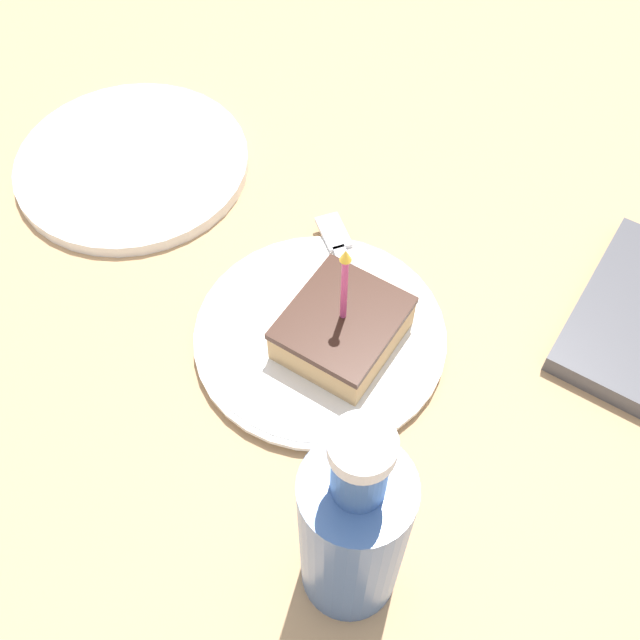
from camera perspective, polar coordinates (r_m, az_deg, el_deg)
The scene contains 6 objects.
ground_plane at distance 0.70m, azimuth 0.50°, elevation -3.30°, with size 2.40×2.40×0.04m.
plate at distance 0.68m, azimuth 0.00°, elevation -1.20°, with size 0.23×0.23×0.01m.
cake_slice at distance 0.66m, azimuth 1.72°, elevation -0.59°, with size 0.09×0.10×0.13m.
fork at distance 0.72m, azimuth 2.42°, elevation 3.83°, with size 0.15×0.12×0.00m.
bottle at distance 0.51m, azimuth 2.53°, elevation -15.83°, with size 0.07×0.07×0.23m.
side_plate at distance 0.85m, azimuth -14.09°, elevation 11.48°, with size 0.25×0.25×0.01m.
Camera 1 is at (-0.19, 0.30, 0.58)m, focal length 42.00 mm.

